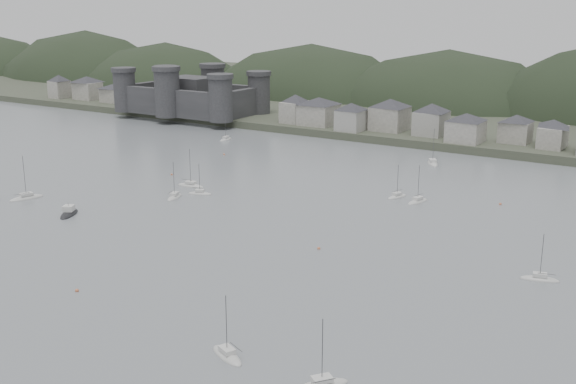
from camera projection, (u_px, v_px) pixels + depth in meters
The scene contains 8 objects.
ground at pixel (39, 328), 113.46m from camera, with size 900.00×900.00×0.00m, color slate.
far_shore_land at pixel (523, 106), 352.85m from camera, with size 900.00×250.00×3.00m, color #383D2D.
forested_ridge at pixel (517, 140), 332.83m from camera, with size 851.55×103.94×102.57m.
castle at pixel (191, 95), 319.38m from camera, with size 66.00×43.00×20.00m.
sailboat_lead at pixel (27, 198), 189.12m from camera, with size 5.34×9.82×12.78m.
moored_fleet at pixel (273, 237), 157.34m from camera, with size 269.11×179.05×12.76m.
motor_launch_far at pixel (69, 214), 174.83m from camera, with size 7.15×9.30×4.10m.
mooring_buoys at pixel (196, 221), 169.21m from camera, with size 129.72×130.43×0.70m.
Camera 1 is at (90.20, -65.51, 50.78)m, focal length 43.67 mm.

